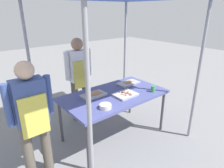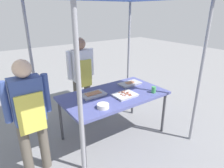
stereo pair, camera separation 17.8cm
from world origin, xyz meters
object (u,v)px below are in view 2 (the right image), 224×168
object	(u,v)px
stall_table	(114,97)
tray_grilled_sausages	(93,94)
drink_cup_near_edge	(154,90)
customer_nearby	(29,111)
tray_pork_links	(130,84)
tray_meat_skewers	(125,95)
vendor_woman	(81,73)
condiment_bowl	(103,106)

from	to	relation	value
stall_table	tray_grilled_sausages	world-z (taller)	tray_grilled_sausages
drink_cup_near_edge	customer_nearby	world-z (taller)	customer_nearby
tray_pork_links	drink_cup_near_edge	bearing A→B (deg)	-81.54
stall_table	tray_meat_skewers	bearing A→B (deg)	-59.00
tray_grilled_sausages	customer_nearby	world-z (taller)	customer_nearby
tray_pork_links	customer_nearby	world-z (taller)	customer_nearby
tray_meat_skewers	drink_cup_near_edge	xyz separation A→B (m)	(0.44, -0.16, 0.03)
tray_pork_links	customer_nearby	distance (m)	1.72
stall_table	vendor_woman	xyz separation A→B (m)	(-0.12, 0.84, 0.20)
vendor_woman	customer_nearby	bearing A→B (deg)	38.14
tray_pork_links	vendor_woman	size ratio (longest dim) A/B	0.25
tray_grilled_sausages	tray_meat_skewers	bearing A→B (deg)	-36.73
condiment_bowl	customer_nearby	bearing A→B (deg)	164.11
tray_meat_skewers	condiment_bowl	world-z (taller)	condiment_bowl
stall_table	tray_meat_skewers	world-z (taller)	tray_meat_skewers
stall_table	tray_grilled_sausages	size ratio (longest dim) A/B	4.32
condiment_bowl	drink_cup_near_edge	size ratio (longest dim) A/B	1.62
stall_table	tray_pork_links	xyz separation A→B (m)	(0.46, 0.17, 0.07)
stall_table	tray_pork_links	size ratio (longest dim) A/B	4.12
drink_cup_near_edge	stall_table	bearing A→B (deg)	149.52
tray_pork_links	vendor_woman	distance (m)	0.90
tray_meat_skewers	customer_nearby	xyz separation A→B (m)	(-1.34, 0.11, 0.10)
drink_cup_near_edge	tray_pork_links	bearing A→B (deg)	98.46
condiment_bowl	drink_cup_near_edge	world-z (taller)	drink_cup_near_edge
tray_pork_links	tray_grilled_sausages	bearing A→B (deg)	-177.00
tray_grilled_sausages	condiment_bowl	distance (m)	0.43
stall_table	tray_meat_skewers	size ratio (longest dim) A/B	4.72
tray_meat_skewers	drink_cup_near_edge	world-z (taller)	drink_cup_near_edge
tray_pork_links	condiment_bowl	distance (m)	0.96
tray_meat_skewers	vendor_woman	size ratio (longest dim) A/B	0.22
tray_grilled_sausages	vendor_woman	distance (m)	0.74
customer_nearby	tray_meat_skewers	bearing A→B (deg)	-4.87
tray_grilled_sausages	condiment_bowl	xyz separation A→B (m)	(-0.09, -0.42, 0.01)
stall_table	tray_grilled_sausages	distance (m)	0.32
tray_grilled_sausages	stall_table	bearing A→B (deg)	-24.16
tray_meat_skewers	stall_table	bearing A→B (deg)	121.00
tray_grilled_sausages	tray_meat_skewers	xyz separation A→B (m)	(0.38, -0.28, -0.00)
stall_table	vendor_woman	distance (m)	0.87
stall_table	tray_pork_links	distance (m)	0.50
stall_table	condiment_bowl	xyz separation A→B (m)	(-0.38, -0.29, 0.08)
tray_meat_skewers	tray_pork_links	xyz separation A→B (m)	(0.37, 0.32, 0.00)
tray_meat_skewers	vendor_woman	world-z (taller)	vendor_woman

